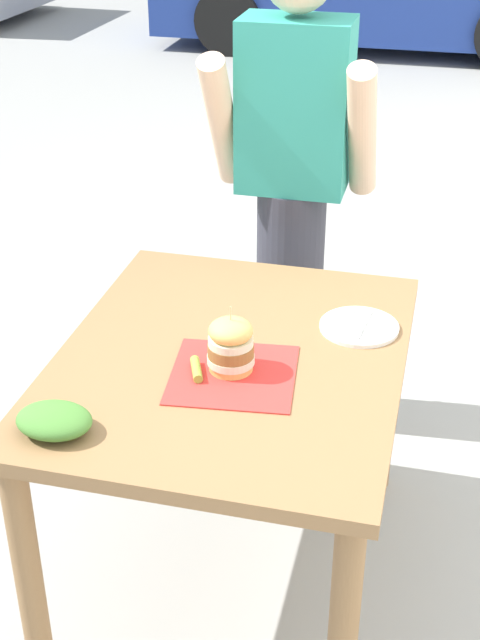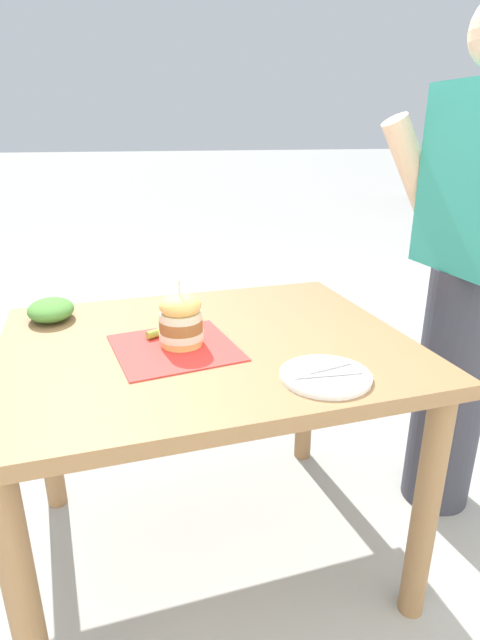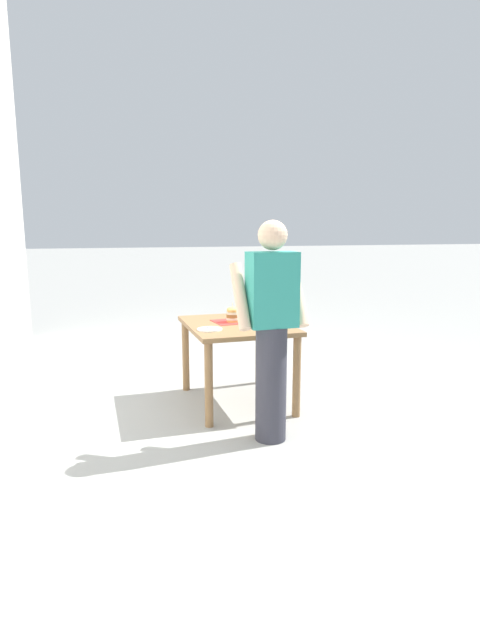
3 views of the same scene
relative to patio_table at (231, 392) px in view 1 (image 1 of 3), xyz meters
The scene contains 8 objects.
ground_plane 0.64m from the patio_table, ahead, with size 80.00×80.00×0.00m, color #9E9E99.
patio_table is the anchor object (origin of this frame).
serving_paper 0.16m from the patio_table, 72.50° to the right, with size 0.31×0.31×0.00m, color red.
sandwich 0.21m from the patio_table, 75.71° to the right, with size 0.12×0.12×0.18m.
pickle_spear 0.19m from the patio_table, 117.98° to the right, with size 0.02×0.02×0.10m, color #8EA83D.
side_plate_with_forks 0.40m from the patio_table, 34.99° to the left, with size 0.22×0.22×0.02m.
side_salad 0.55m from the patio_table, 126.03° to the right, with size 0.18×0.14×0.06m, color #477F33.
diner_across_table 0.91m from the patio_table, 90.62° to the left, with size 0.55×0.35×1.69m.
Camera 1 is at (0.50, -1.94, 2.00)m, focal length 50.00 mm.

